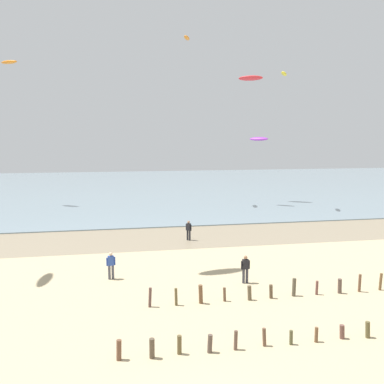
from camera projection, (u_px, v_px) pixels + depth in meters
wet_sand_strip at (145, 239)px, 36.43m from camera, size 120.00×8.30×0.01m
sea at (129, 187)px, 74.57m from camera, size 160.00×70.00×0.10m
groyne_mid at (269, 338)px, 17.51m from camera, size 13.34×0.37×0.83m
groyne_far at (273, 290)px, 22.81m from camera, size 13.48×0.36×1.05m
person_mid_beach at (111, 265)px, 25.84m from camera, size 0.56×0.28×1.71m
person_by_waterline at (189, 230)px, 35.69m from camera, size 0.45×0.41×1.71m
person_right_flank at (245, 268)px, 25.13m from camera, size 0.57×0.23×1.71m
kite_aloft_0 at (284, 74)px, 49.55m from camera, size 1.62×2.31×0.63m
kite_aloft_2 at (187, 38)px, 52.11m from camera, size 1.27×2.25×0.53m
kite_aloft_3 at (259, 139)px, 53.22m from camera, size 2.47×2.16×0.66m
kite_aloft_4 at (251, 78)px, 55.90m from camera, size 3.46×2.62×0.86m
kite_aloft_5 at (9, 62)px, 52.40m from camera, size 2.62×2.23×0.44m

